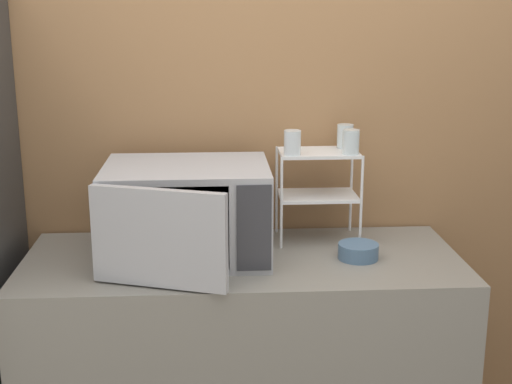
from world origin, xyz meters
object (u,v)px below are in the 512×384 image
microwave (186,212)px  bowl (358,251)px  dish_rack (318,176)px  glass_back_right (345,136)px  glass_front_right (351,142)px  glass_front_left (292,143)px

microwave → bowl: bearing=-5.5°
dish_rack → bowl: bearing=-63.3°
dish_rack → bowl: dish_rack is taller
glass_back_right → glass_front_right: size_ratio=1.00×
glass_front_right → dish_rack: bearing=149.6°
dish_rack → glass_back_right: bearing=26.9°
dish_rack → glass_back_right: 0.18m
microwave → glass_front_left: (0.38, 0.10, 0.22)m
glass_front_left → glass_back_right: bearing=28.8°
microwave → glass_front_right: 0.64m
dish_rack → bowl: size_ratio=2.42×
glass_front_right → bowl: 0.39m
glass_front_left → glass_front_right: 0.21m
microwave → dish_rack: (0.48, 0.17, 0.08)m
dish_rack → glass_front_right: 0.19m
microwave → dish_rack: bearing=19.0°
microwave → glass_front_right: bearing=10.0°
glass_front_left → glass_back_right: size_ratio=1.00×
bowl → glass_back_right: bearing=91.2°
microwave → glass_front_right: size_ratio=6.80×
microwave → dish_rack: 0.52m
bowl → dish_rack: bearing=116.7°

